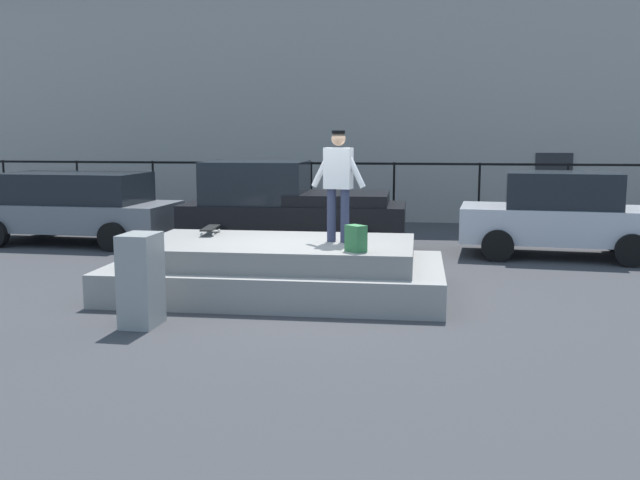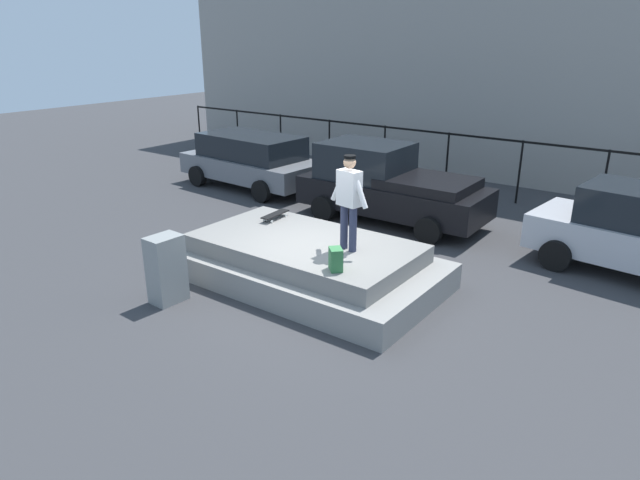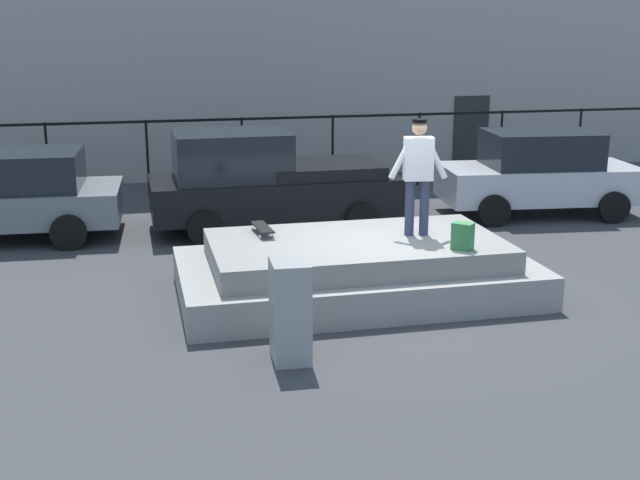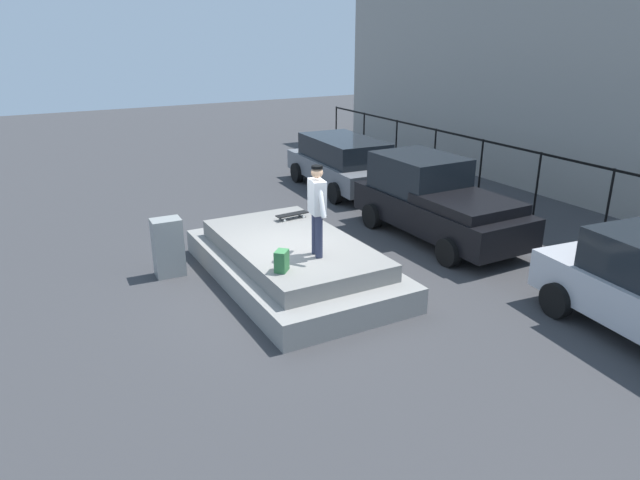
% 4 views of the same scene
% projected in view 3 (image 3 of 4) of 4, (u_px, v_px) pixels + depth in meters
% --- Properties ---
extents(ground_plane, '(60.00, 60.00, 0.00)m').
position_uv_depth(ground_plane, '(390.00, 296.00, 12.21)').
color(ground_plane, '#38383A').
extents(concrete_ledge, '(5.21, 2.91, 0.84)m').
position_uv_depth(concrete_ledge, '(356.00, 269.00, 12.22)').
color(concrete_ledge, gray).
rests_on(concrete_ledge, ground_plane).
extents(skateboarder, '(0.88, 0.31, 1.74)m').
position_uv_depth(skateboarder, '(418.00, 169.00, 12.11)').
color(skateboarder, '#2D334C').
rests_on(skateboarder, concrete_ledge).
extents(skateboard, '(0.27, 0.78, 0.12)m').
position_uv_depth(skateboard, '(263.00, 228.00, 12.39)').
color(skateboard, black).
rests_on(skateboard, concrete_ledge).
extents(backpack, '(0.34, 0.34, 0.39)m').
position_uv_depth(backpack, '(463.00, 236.00, 11.54)').
color(backpack, '#33723F').
rests_on(backpack, concrete_ledge).
extents(car_black_pickup_mid, '(4.80, 2.15, 1.94)m').
position_uv_depth(car_black_pickup_mid, '(266.00, 181.00, 15.90)').
color(car_black_pickup_mid, black).
rests_on(car_black_pickup_mid, ground_plane).
extents(car_silver_sedan_far, '(4.20, 2.34, 1.76)m').
position_uv_depth(car_silver_sedan_far, '(539.00, 173.00, 17.15)').
color(car_silver_sedan_far, '#B7B7BC').
rests_on(car_silver_sedan_far, ground_plane).
extents(utility_box, '(0.46, 0.62, 1.24)m').
position_uv_depth(utility_box, '(290.00, 311.00, 9.79)').
color(utility_box, gray).
rests_on(utility_box, ground_plane).
extents(fence_row, '(24.06, 0.06, 1.79)m').
position_uv_depth(fence_row, '(288.00, 139.00, 19.40)').
color(fence_row, black).
rests_on(fence_row, ground_plane).
extents(warehouse_building, '(27.72, 7.64, 7.07)m').
position_uv_depth(warehouse_building, '(252.00, 35.00, 23.98)').
color(warehouse_building, gray).
rests_on(warehouse_building, ground_plane).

